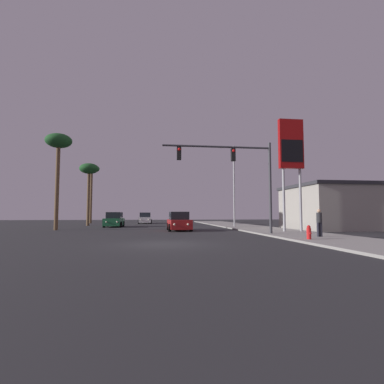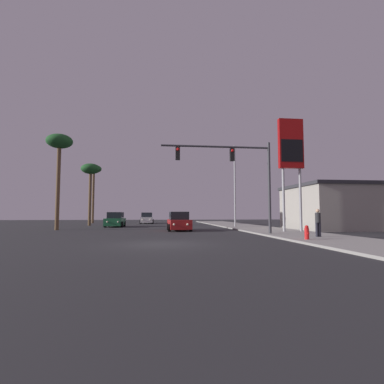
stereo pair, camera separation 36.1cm
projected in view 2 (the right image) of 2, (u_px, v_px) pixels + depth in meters
ground_plane at (161, 244)px, 14.79m from camera, size 120.00×120.00×0.00m
sidewalk_right at (270, 230)px, 25.80m from camera, size 5.00×60.00×0.12m
building_gas_station at (346, 207)px, 29.01m from camera, size 10.30×8.30×4.30m
car_red at (179, 222)px, 26.66m from camera, size 2.04×4.34×1.68m
car_green at (115, 220)px, 34.09m from camera, size 2.04×4.34×1.68m
car_white at (147, 219)px, 46.03m from camera, size 2.04×4.31×1.68m
traffic_light_mast at (238, 168)px, 21.14m from camera, size 7.81×0.36×6.50m
street_lamp at (234, 181)px, 33.28m from camera, size 1.74×0.24×9.00m
gas_station_sign at (291, 150)px, 23.96m from camera, size 2.00×0.42×9.00m
fire_hydrant at (307, 233)px, 16.24m from camera, size 0.24×0.34×0.76m
pedestrian_on_sidewalk at (318, 222)px, 18.08m from camera, size 0.34×0.32×1.67m
palm_tree_mid at (91, 172)px, 38.05m from camera, size 2.40×2.40×7.88m
palm_tree_far at (94, 172)px, 47.86m from camera, size 2.40×2.40×9.33m
palm_tree_near at (59, 147)px, 28.13m from camera, size 2.40×2.40×8.99m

